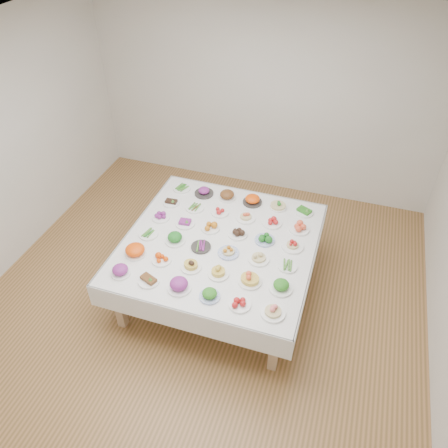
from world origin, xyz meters
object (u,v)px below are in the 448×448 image
(display_table, at_px, (220,246))
(dish_18, at_px, (161,216))
(dish_0, at_px, (120,270))
(dish_35, at_px, (304,210))

(display_table, relative_size, dish_18, 10.28)
(dish_0, bearing_deg, dish_35, 44.97)
(dish_35, bearing_deg, dish_18, -158.04)
(display_table, bearing_deg, dish_35, 45.23)
(dish_35, bearing_deg, dish_0, -135.03)
(dish_0, height_order, dish_35, dish_0)
(dish_18, bearing_deg, dish_35, 21.96)
(dish_18, bearing_deg, dish_0, -90.57)
(display_table, height_order, dish_35, dish_35)
(dish_0, bearing_deg, display_table, 44.72)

